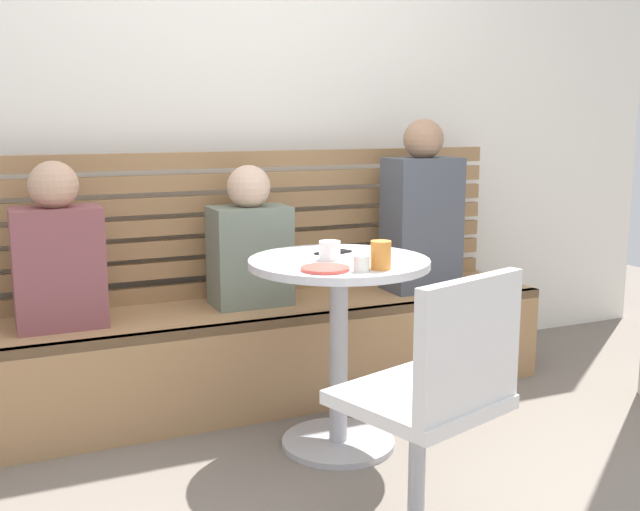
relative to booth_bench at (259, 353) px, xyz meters
name	(u,v)px	position (x,y,z in m)	size (l,w,h in m)	color
back_wall	(224,77)	(0.00, 0.44, 1.23)	(5.20, 0.10, 2.90)	white
booth_bench	(259,353)	(0.00, 0.00, 0.00)	(2.70, 0.52, 0.44)	#A87C51
booth_backrest	(240,223)	(0.00, 0.24, 0.56)	(2.65, 0.04, 0.67)	#9A7249
cafe_table	(339,316)	(0.12, -0.58, 0.30)	(0.68, 0.68, 0.74)	#ADADB2
white_chair	(436,407)	(0.03, -1.39, 0.24)	(0.50, 0.50, 0.85)	#ADADB2
person_adult	(422,214)	(0.82, -0.02, 0.59)	(0.34, 0.22, 0.81)	#4C515B
person_child_left	(58,255)	(-0.83, 0.00, 0.51)	(0.34, 0.22, 0.66)	brown
person_child_middle	(250,244)	(-0.02, 0.03, 0.49)	(0.34, 0.22, 0.62)	slate
cup_espresso_small	(362,264)	(0.09, -0.82, 0.55)	(0.06, 0.06, 0.06)	silver
cup_tumbler_orange	(381,255)	(0.16, -0.82, 0.57)	(0.07, 0.07, 0.10)	orange
cup_ceramic_white	(330,250)	(0.08, -0.58, 0.55)	(0.08, 0.08, 0.07)	white
plate_small	(325,269)	(-0.02, -0.76, 0.52)	(0.17, 0.17, 0.01)	#DB4C42
phone_on_table	(333,252)	(0.15, -0.47, 0.52)	(0.07, 0.14, 0.01)	black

